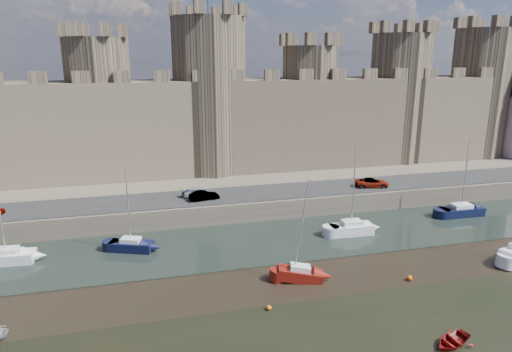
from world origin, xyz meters
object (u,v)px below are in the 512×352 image
object	(u,v)px
car_3	(372,183)
sailboat_0	(6,256)
sailboat_4	(300,273)
sailboat_3	(461,210)
sailboat_2	(351,228)
car_2	(196,192)
sailboat_1	(131,245)
car_1	(204,196)

from	to	relation	value
car_3	sailboat_0	xyz separation A→B (m)	(-44.16, -7.73, -2.37)
sailboat_0	sailboat_4	size ratio (longest dim) A/B	1.02
sailboat_0	sailboat_3	size ratio (longest dim) A/B	1.00
sailboat_0	sailboat_2	size ratio (longest dim) A/B	0.91
car_3	sailboat_2	bearing A→B (deg)	154.53
car_2	car_3	distance (m)	24.05
car_2	sailboat_3	world-z (taller)	sailboat_3
sailboat_4	sailboat_0	bearing A→B (deg)	174.64
sailboat_1	sailboat_3	bearing A→B (deg)	22.24
sailboat_2	car_2	bearing A→B (deg)	147.94
sailboat_1	car_3	bearing A→B (deg)	34.87
car_3	sailboat_2	xyz separation A→B (m)	(-7.50, -9.37, -2.29)
car_2	car_3	world-z (taller)	car_3
sailboat_0	car_1	bearing A→B (deg)	25.15
car_1	sailboat_2	distance (m)	18.39
car_1	sailboat_3	world-z (taller)	sailboat_3
sailboat_2	sailboat_4	xyz separation A→B (m)	(-9.45, -8.97, -0.13)
sailboat_1	car_2	bearing A→B (deg)	70.92
sailboat_2	car_3	bearing A→B (deg)	53.44
sailboat_4	car_3	bearing A→B (deg)	63.20
car_1	car_3	world-z (taller)	car_3
car_2	sailboat_3	bearing A→B (deg)	-116.02
car_3	sailboat_1	world-z (taller)	sailboat_1
car_3	sailboat_3	world-z (taller)	sailboat_3
sailboat_1	car_1	bearing A→B (deg)	62.15
sailboat_3	car_3	bearing A→B (deg)	143.32
sailboat_2	sailboat_4	world-z (taller)	sailboat_2
car_1	car_3	xyz separation A→B (m)	(23.19, 0.05, 0.02)
sailboat_0	sailboat_2	bearing A→B (deg)	2.47
sailboat_2	sailboat_4	bearing A→B (deg)	-134.39
sailboat_3	sailboat_2	bearing A→B (deg)	-170.72
car_3	sailboat_3	bearing A→B (deg)	-114.84
sailboat_2	sailboat_4	distance (m)	13.03
sailboat_1	sailboat_3	distance (m)	41.17
sailboat_3	sailboat_4	world-z (taller)	sailboat_3
sailboat_2	sailboat_1	bearing A→B (deg)	178.43
sailboat_1	sailboat_2	xyz separation A→B (m)	(24.62, -1.58, 0.11)
sailboat_2	sailboat_3	bearing A→B (deg)	10.02
car_2	sailboat_4	bearing A→B (deg)	-171.74
car_2	car_3	size ratio (longest dim) A/B	0.81
car_1	sailboat_2	xyz separation A→B (m)	(15.69, -9.32, -2.27)
car_1	sailboat_1	world-z (taller)	sailboat_1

